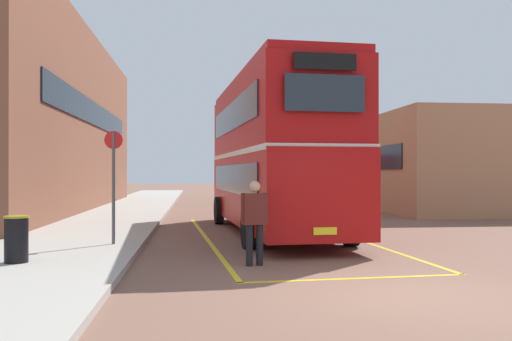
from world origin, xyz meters
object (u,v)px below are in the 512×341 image
object	(u,v)px
pedestrian_boarding	(255,216)
litter_bin	(16,239)
bus_stop_sign	(114,176)
single_deck_bus	(285,176)
double_decker_bus	(273,152)

from	to	relation	value
pedestrian_boarding	litter_bin	bearing A→B (deg)	179.40
bus_stop_sign	single_deck_bus	bearing A→B (deg)	70.87
double_decker_bus	pedestrian_boarding	xyz separation A→B (m)	(-1.19, -5.78, -1.52)
double_decker_bus	pedestrian_boarding	world-z (taller)	double_decker_bus
single_deck_bus	litter_bin	bearing A→B (deg)	-110.22
double_decker_bus	single_deck_bus	distance (m)	20.44
pedestrian_boarding	litter_bin	size ratio (longest dim) A/B	1.89
litter_bin	bus_stop_sign	bearing A→B (deg)	60.75
double_decker_bus	bus_stop_sign	world-z (taller)	double_decker_bus
pedestrian_boarding	bus_stop_sign	size ratio (longest dim) A/B	0.62
pedestrian_boarding	litter_bin	distance (m)	4.67
double_decker_bus	single_deck_bus	xyz separation A→B (m)	(3.67, 20.09, -0.87)
single_deck_bus	pedestrian_boarding	distance (m)	26.33
single_deck_bus	bus_stop_sign	world-z (taller)	single_deck_bus
litter_bin	double_decker_bus	bearing A→B (deg)	44.44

